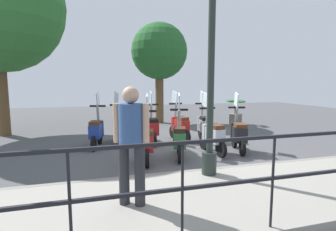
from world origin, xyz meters
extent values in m
plane|color=#4C4C4F|center=(0.00, 0.00, 0.00)|extent=(28.00, 28.00, 0.00)
cube|color=gray|center=(-3.20, 0.00, 0.07)|extent=(2.20, 20.00, 0.15)
cube|color=gray|center=(-2.15, 0.00, 0.07)|extent=(0.10, 20.00, 0.15)
cube|color=black|center=(-4.20, 0.00, 1.20)|extent=(0.04, 16.00, 0.04)
cube|color=black|center=(-4.20, 0.00, 0.73)|extent=(0.04, 16.00, 0.04)
cylinder|color=black|center=(-4.20, 0.53, 0.68)|extent=(0.03, 0.03, 1.05)
cylinder|color=black|center=(-4.20, 1.60, 0.68)|extent=(0.03, 0.03, 1.05)
cylinder|color=black|center=(-4.20, 2.67, 0.68)|extent=(0.03, 0.03, 1.05)
cylinder|color=#232D28|center=(-2.40, 0.47, 0.35)|extent=(0.26, 0.26, 0.40)
cylinder|color=#232D28|center=(-2.40, 0.47, 2.22)|extent=(0.12, 0.12, 4.15)
cylinder|color=#28282D|center=(-3.16, 2.07, 0.56)|extent=(0.14, 0.14, 0.82)
cylinder|color=#28282D|center=(-3.26, 1.87, 0.56)|extent=(0.14, 0.14, 0.82)
cylinder|color=#335184|center=(-3.21, 1.97, 1.25)|extent=(0.43, 0.43, 0.55)
sphere|color=tan|center=(-3.21, 1.97, 1.63)|extent=(0.22, 0.22, 0.22)
cylinder|color=tan|center=(-3.12, 2.15, 1.26)|extent=(0.09, 0.09, 0.52)
cylinder|color=tan|center=(-3.30, 1.79, 1.26)|extent=(0.09, 0.09, 0.52)
cylinder|color=brown|center=(3.37, 5.36, 1.32)|extent=(0.36, 0.36, 2.65)
cylinder|color=brown|center=(4.71, -0.39, 1.11)|extent=(0.36, 0.36, 2.23)
sphere|color=#235B28|center=(4.71, -0.39, 3.15)|extent=(2.44, 2.44, 2.44)
cylinder|color=slate|center=(3.40, -3.44, 0.23)|extent=(0.56, 0.56, 0.45)
cylinder|color=brown|center=(3.40, -3.44, 0.70)|extent=(0.10, 0.10, 0.50)
ellipsoid|color=#235B28|center=(3.65, -3.44, 1.00)|extent=(0.56, 0.16, 0.10)
ellipsoid|color=#235B28|center=(3.15, -3.44, 1.00)|extent=(0.56, 0.16, 0.10)
ellipsoid|color=#235B28|center=(3.40, -3.19, 1.00)|extent=(0.56, 0.16, 0.10)
ellipsoid|color=#235B28|center=(3.40, -3.69, 1.00)|extent=(0.56, 0.16, 0.10)
ellipsoid|color=#235B28|center=(3.58, -3.26, 1.00)|extent=(0.56, 0.16, 0.10)
ellipsoid|color=#235B28|center=(3.22, -3.62, 1.00)|extent=(0.56, 0.16, 0.10)
cylinder|color=black|center=(-0.26, -1.28, 0.20)|extent=(0.41, 0.19, 0.40)
cylinder|color=black|center=(-1.06, -1.04, 0.20)|extent=(0.41, 0.19, 0.40)
cube|color=black|center=(-0.74, -1.13, 0.48)|extent=(0.66, 0.44, 0.36)
cube|color=black|center=(-0.46, -1.22, 0.50)|extent=(0.20, 0.32, 0.44)
cube|color=#4C2D19|center=(-0.81, -1.11, 0.71)|extent=(0.46, 0.36, 0.10)
cylinder|color=gray|center=(-0.40, -1.23, 0.85)|extent=(0.20, 0.12, 0.55)
cube|color=black|center=(-0.40, -1.23, 1.13)|extent=(0.18, 0.44, 0.05)
cube|color=silver|center=(-0.35, -1.25, 1.33)|extent=(0.38, 0.14, 0.42)
cylinder|color=black|center=(-0.21, -0.39, 0.20)|extent=(0.41, 0.12, 0.40)
cylinder|color=black|center=(-1.04, -0.47, 0.20)|extent=(0.41, 0.12, 0.40)
cube|color=#B7BCC6|center=(-0.71, -0.44, 0.48)|extent=(0.63, 0.34, 0.36)
cube|color=#B7BCC6|center=(-0.42, -0.41, 0.50)|extent=(0.15, 0.31, 0.44)
cube|color=#4C2D19|center=(-0.78, -0.45, 0.71)|extent=(0.42, 0.30, 0.10)
cylinder|color=gray|center=(-0.36, -0.40, 0.85)|extent=(0.19, 0.09, 0.55)
cube|color=black|center=(-0.36, -0.40, 1.13)|extent=(0.10, 0.44, 0.05)
cube|color=silver|center=(-0.30, -0.40, 1.33)|extent=(0.39, 0.07, 0.42)
cylinder|color=black|center=(-0.39, 0.38, 0.20)|extent=(0.41, 0.19, 0.40)
cylinder|color=black|center=(-1.19, 0.62, 0.20)|extent=(0.41, 0.19, 0.40)
cube|color=#2D6B38|center=(-0.87, 0.53, 0.48)|extent=(0.65, 0.44, 0.36)
cube|color=#2D6B38|center=(-0.59, 0.44, 0.50)|extent=(0.20, 0.32, 0.44)
cube|color=black|center=(-0.94, 0.55, 0.71)|extent=(0.46, 0.36, 0.10)
cylinder|color=gray|center=(-0.53, 0.43, 0.85)|extent=(0.20, 0.12, 0.55)
cube|color=black|center=(-0.53, 0.43, 1.13)|extent=(0.18, 0.44, 0.05)
cube|color=silver|center=(-0.48, 0.41, 1.33)|extent=(0.38, 0.14, 0.42)
cylinder|color=black|center=(-0.49, 1.21, 0.20)|extent=(0.41, 0.16, 0.40)
cylinder|color=black|center=(-1.30, 1.39, 0.20)|extent=(0.41, 0.16, 0.40)
cube|color=#B21E1E|center=(-0.98, 1.32, 0.48)|extent=(0.65, 0.40, 0.36)
cube|color=#B21E1E|center=(-0.70, 1.26, 0.50)|extent=(0.18, 0.32, 0.44)
cube|color=#4C2D19|center=(-1.05, 1.33, 0.71)|extent=(0.45, 0.34, 0.10)
cylinder|color=gray|center=(-0.64, 1.24, 0.85)|extent=(0.19, 0.11, 0.55)
cube|color=black|center=(-0.64, 1.24, 1.13)|extent=(0.15, 0.44, 0.05)
cube|color=silver|center=(-0.58, 1.23, 1.33)|extent=(0.39, 0.11, 0.42)
cylinder|color=black|center=(1.21, -0.89, 0.20)|extent=(0.41, 0.14, 0.40)
cylinder|color=black|center=(0.39, -0.76, 0.20)|extent=(0.41, 0.14, 0.40)
cube|color=gray|center=(0.72, -0.81, 0.48)|extent=(0.64, 0.37, 0.36)
cube|color=gray|center=(1.00, -0.86, 0.50)|extent=(0.17, 0.32, 0.44)
cube|color=black|center=(0.65, -0.80, 0.71)|extent=(0.44, 0.32, 0.10)
cylinder|color=gray|center=(1.06, -0.87, 0.85)|extent=(0.19, 0.10, 0.55)
cube|color=black|center=(1.06, -0.87, 1.13)|extent=(0.13, 0.44, 0.05)
cube|color=silver|center=(1.12, -0.88, 1.33)|extent=(0.39, 0.09, 0.42)
cylinder|color=black|center=(1.42, -0.02, 0.20)|extent=(0.41, 0.15, 0.40)
cylinder|color=black|center=(0.60, -0.18, 0.20)|extent=(0.41, 0.15, 0.40)
cube|color=#B21E1E|center=(0.93, -0.12, 0.48)|extent=(0.64, 0.39, 0.36)
cube|color=#B21E1E|center=(1.21, -0.06, 0.50)|extent=(0.17, 0.32, 0.44)
cube|color=#4C2D19|center=(0.86, -0.13, 0.71)|extent=(0.44, 0.33, 0.10)
cylinder|color=gray|center=(1.27, -0.05, 0.85)|extent=(0.19, 0.10, 0.55)
cube|color=black|center=(1.27, -0.05, 1.13)|extent=(0.14, 0.44, 0.05)
cube|color=silver|center=(1.33, -0.04, 1.33)|extent=(0.39, 0.10, 0.42)
cylinder|color=black|center=(1.27, 0.75, 0.20)|extent=(0.41, 0.11, 0.40)
cylinder|color=black|center=(0.44, 0.83, 0.20)|extent=(0.41, 0.11, 0.40)
cube|color=#B21E1E|center=(0.77, 0.80, 0.48)|extent=(0.62, 0.33, 0.36)
cube|color=#B21E1E|center=(1.06, 0.77, 0.50)|extent=(0.15, 0.31, 0.44)
cube|color=black|center=(0.70, 0.80, 0.71)|extent=(0.42, 0.29, 0.10)
cylinder|color=gray|center=(1.12, 0.77, 0.85)|extent=(0.19, 0.09, 0.55)
cube|color=black|center=(1.12, 0.77, 1.13)|extent=(0.10, 0.44, 0.05)
cube|color=silver|center=(1.18, 0.76, 1.33)|extent=(0.39, 0.06, 0.42)
cylinder|color=black|center=(1.49, 1.79, 0.20)|extent=(0.41, 0.17, 0.40)
cylinder|color=black|center=(0.68, 1.61, 0.20)|extent=(0.41, 0.17, 0.40)
cube|color=beige|center=(1.00, 1.68, 0.48)|extent=(0.65, 0.41, 0.36)
cube|color=beige|center=(1.28, 1.75, 0.50)|extent=(0.18, 0.32, 0.44)
cube|color=black|center=(0.93, 1.67, 0.71)|extent=(0.45, 0.34, 0.10)
cylinder|color=gray|center=(1.34, 1.76, 0.85)|extent=(0.19, 0.11, 0.55)
cube|color=black|center=(1.34, 1.76, 1.13)|extent=(0.16, 0.44, 0.05)
cube|color=silver|center=(1.40, 1.77, 1.33)|extent=(0.38, 0.11, 0.42)
cylinder|color=black|center=(1.20, 2.29, 0.20)|extent=(0.41, 0.16, 0.40)
cylinder|color=black|center=(0.39, 2.47, 0.20)|extent=(0.41, 0.16, 0.40)
cube|color=navy|center=(0.72, 2.40, 0.48)|extent=(0.65, 0.40, 0.36)
cube|color=navy|center=(1.00, 2.34, 0.50)|extent=(0.18, 0.32, 0.44)
cube|color=#4C2D19|center=(0.65, 2.42, 0.71)|extent=(0.45, 0.34, 0.10)
cylinder|color=gray|center=(1.06, 2.33, 0.85)|extent=(0.19, 0.11, 0.55)
cube|color=black|center=(1.06, 2.33, 1.13)|extent=(0.15, 0.44, 0.05)
cube|color=silver|center=(1.12, 2.31, 1.33)|extent=(0.39, 0.11, 0.42)
camera|label=1|loc=(-6.58, 2.43, 1.79)|focal=28.00mm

